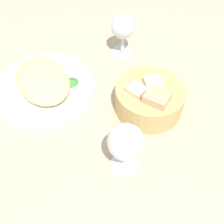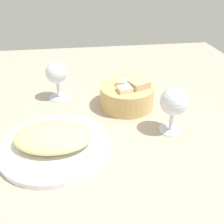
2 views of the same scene
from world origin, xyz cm
name	(u,v)px [view 1 (image 1 of 2)]	position (x,y,z in cm)	size (l,w,h in cm)	color
ground_plane	(94,93)	(0.00, 0.00, -1.00)	(140.00, 140.00, 2.00)	#B7A28E
plate	(45,88)	(-8.24, -10.37, 0.70)	(26.74, 26.74, 1.40)	white
omelette	(43,80)	(-8.24, -10.37, 3.48)	(18.98, 13.03, 4.16)	#F0D98B
lettuce_garnish	(71,81)	(-4.98, -4.03, 2.04)	(4.11, 4.11, 1.28)	#3F873B
bread_basket	(149,99)	(13.25, 7.38, 3.74)	(16.65, 16.65, 8.79)	tan
wine_glass_near	(126,143)	(22.30, -7.27, 8.55)	(7.36, 7.36, 12.75)	silver
wine_glass_far	(123,29)	(-8.27, 15.80, 8.20)	(6.80, 6.80, 12.35)	silver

